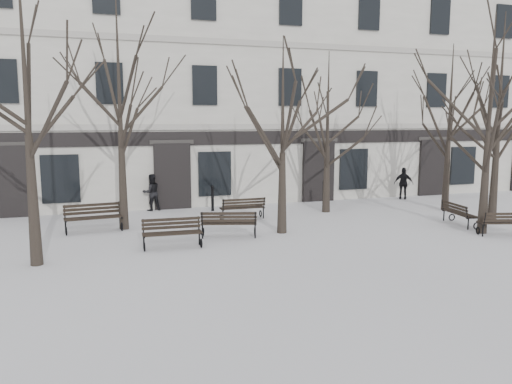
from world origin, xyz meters
name	(u,v)px	position (x,y,z in m)	size (l,w,h in m)	color
ground	(321,245)	(0.00, 0.00, 0.00)	(100.00, 100.00, 0.00)	silver
building	(222,90)	(0.00, 12.96, 5.52)	(40.40, 10.20, 11.40)	beige
tree_0	(24,68)	(-8.29, 0.38, 5.22)	(5.84, 5.84, 8.34)	black
tree_1	(283,112)	(-0.57, 2.03, 4.17)	(4.68, 4.68, 6.68)	black
tree_2	(490,98)	(6.07, -0.10, 4.64)	(5.20, 5.20, 7.43)	black
tree_3	(500,93)	(7.71, 1.22, 4.87)	(5.46, 5.46, 7.80)	black
tree_4	(119,81)	(-5.78, 4.33, 5.24)	(5.87, 5.87, 8.38)	black
tree_5	(328,113)	(2.64, 5.21, 4.19)	(4.69, 4.69, 6.70)	black
tree_6	(450,108)	(7.82, 4.08, 4.42)	(4.95, 4.95, 7.07)	black
bench_0	(172,232)	(-4.51, 1.12, 0.49)	(1.83, 0.73, 0.91)	black
bench_1	(229,223)	(-2.51, 1.87, 0.50)	(1.94, 1.14, 0.93)	black
bench_2	(505,222)	(6.49, -0.69, 0.47)	(1.79, 1.04, 0.86)	black
bench_3	(93,217)	(-6.83, 4.21, 0.53)	(2.01, 0.90, 0.98)	black
bench_4	(243,207)	(-1.22, 4.73, 0.48)	(1.77, 0.66, 0.88)	black
bench_5	(459,213)	(6.17, 1.23, 0.47)	(0.84, 1.77, 0.86)	black
bollard_a	(213,197)	(-1.95, 6.86, 0.60)	(0.14, 0.14, 1.12)	black
bollard_b	(324,193)	(3.10, 6.42, 0.64)	(0.15, 0.15, 1.19)	black
pedestrian_b	(152,211)	(-4.45, 7.76, 0.00)	(0.78, 0.60, 1.59)	black
pedestrian_c	(403,199)	(7.81, 7.21, 0.00)	(0.92, 0.38, 1.57)	black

